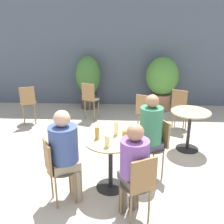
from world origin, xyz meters
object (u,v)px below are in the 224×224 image
at_px(bistro_chair_1, 139,183).
at_px(seated_person_0, 65,149).
at_px(cafe_table_near, 111,153).
at_px(seated_person_1, 134,163).
at_px(beer_glass_0, 124,136).
at_px(beer_glass_1, 116,128).
at_px(bistro_chair_2, 157,142).
at_px(beer_glass_2, 97,133).
at_px(cafe_table_far, 190,122).
at_px(seated_person_2, 150,130).
at_px(beer_glass_3, 107,141).
at_px(bistro_chair_0, 55,166).
at_px(bistro_chair_3, 145,111).
at_px(potted_plant_0, 88,79).
at_px(bistro_chair_4, 28,101).
at_px(bistro_chair_5, 90,97).
at_px(potted_plant_1, 162,80).
at_px(bistro_chair_6, 180,105).

xyz_separation_m(bistro_chair_1, seated_person_0, (-0.89, 0.37, 0.20)).
bearing_deg(cafe_table_near, seated_person_1, -61.88).
bearing_deg(beer_glass_0, seated_person_1, -78.37).
relative_size(seated_person_0, beer_glass_1, 6.31).
bearing_deg(bistro_chair_2, beer_glass_2, -97.68).
height_order(cafe_table_far, seated_person_2, seated_person_2).
xyz_separation_m(beer_glass_2, beer_glass_3, (0.15, -0.22, -0.00)).
bearing_deg(bistro_chair_0, cafe_table_near, -90.00).
xyz_separation_m(cafe_table_near, bistro_chair_3, (0.57, 1.74, 0.00)).
xyz_separation_m(cafe_table_near, bistro_chair_0, (-0.66, -0.35, 0.00)).
xyz_separation_m(beer_glass_2, potted_plant_0, (-0.58, 3.41, -0.04)).
bearing_deg(cafe_table_near, seated_person_0, -151.88).
xyz_separation_m(bistro_chair_4, beer_glass_3, (1.89, -2.42, 0.27)).
height_order(seated_person_2, beer_glass_0, seated_person_2).
bearing_deg(bistro_chair_0, beer_glass_3, -102.90).
bearing_deg(bistro_chair_4, beer_glass_1, 112.78).
distance_m(bistro_chair_0, beer_glass_0, 0.94).
distance_m(cafe_table_near, bistro_chair_3, 1.83).
bearing_deg(beer_glass_1, bistro_chair_2, 16.97).
bearing_deg(beer_glass_3, bistro_chair_3, 72.45).
distance_m(bistro_chair_0, bistro_chair_1, 1.05).
distance_m(bistro_chair_0, bistro_chair_5, 2.96).
height_order(bistro_chair_2, potted_plant_1, potted_plant_1).
bearing_deg(seated_person_1, seated_person_0, -45.02).
xyz_separation_m(bistro_chair_1, bistro_chair_3, (0.22, 2.39, 0.00)).
xyz_separation_m(bistro_chair_1, bistro_chair_5, (-0.96, 3.27, 0.00)).
bearing_deg(beer_glass_0, cafe_table_near, 171.76).
distance_m(bistro_chair_2, bistro_chair_6, 1.91).
relative_size(bistro_chair_1, bistro_chair_5, 1.00).
xyz_separation_m(beer_glass_1, potted_plant_0, (-0.83, 3.28, -0.05)).
distance_m(cafe_table_near, beer_glass_0, 0.33).
height_order(bistro_chair_4, beer_glass_1, beer_glass_1).
relative_size(cafe_table_far, seated_person_2, 0.57).
relative_size(seated_person_2, beer_glass_0, 8.32).
bearing_deg(cafe_table_near, bistro_chair_0, -151.88).
bearing_deg(bistro_chair_5, beer_glass_2, 119.48).
xyz_separation_m(beer_glass_0, potted_plant_1, (0.92, 3.40, -0.01)).
relative_size(cafe_table_far, beer_glass_1, 3.71).
relative_size(bistro_chair_0, bistro_chair_4, 1.00).
relative_size(cafe_table_near, potted_plant_0, 0.54).
height_order(bistro_chair_0, seated_person_0, seated_person_0).
bearing_deg(beer_glass_1, bistro_chair_1, -71.06).
height_order(bistro_chair_3, seated_person_0, seated_person_0).
height_order(seated_person_0, beer_glass_3, seated_person_0).
bearing_deg(bistro_chair_2, potted_plant_1, 143.47).
bearing_deg(bistro_chair_1, beer_glass_0, -103.09).
bearing_deg(bistro_chair_6, potted_plant_1, -54.80).
bearing_deg(beer_glass_0, cafe_table_far, 47.21).
bearing_deg(beer_glass_1, seated_person_2, 13.91).
distance_m(cafe_table_near, potted_plant_0, 3.54).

